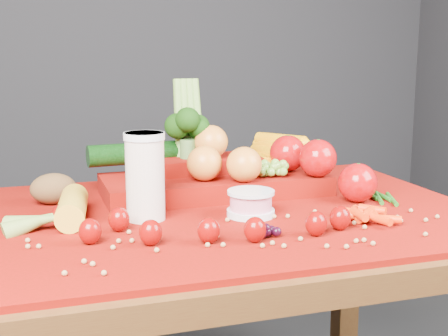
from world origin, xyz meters
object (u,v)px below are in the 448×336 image
object	(u,v)px
milk_glass	(145,173)
produce_mound	(229,167)
yogurt_bowl	(251,202)
table	(227,258)

from	to	relation	value
milk_glass	produce_mound	xyz separation A→B (m)	(0.23, 0.16, -0.03)
milk_glass	yogurt_bowl	world-z (taller)	milk_glass
table	produce_mound	world-z (taller)	produce_mound
produce_mound	yogurt_bowl	bearing A→B (deg)	-95.83
table	yogurt_bowl	bearing A→B (deg)	-59.12
yogurt_bowl	produce_mound	size ratio (longest dim) A/B	0.16
yogurt_bowl	produce_mound	distance (m)	0.21
yogurt_bowl	milk_glass	bearing A→B (deg)	168.71
table	produce_mound	bearing A→B (deg)	70.02
table	yogurt_bowl	world-z (taller)	yogurt_bowl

